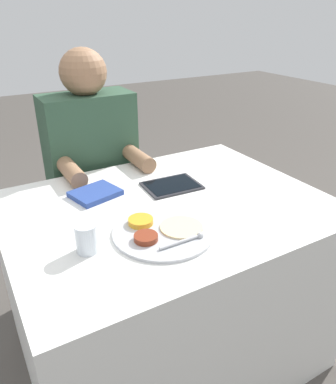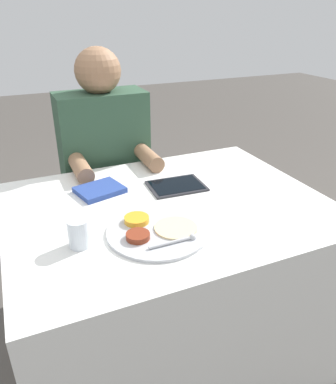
{
  "view_description": "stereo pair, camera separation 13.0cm",
  "coord_description": "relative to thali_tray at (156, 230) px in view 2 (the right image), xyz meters",
  "views": [
    {
      "loc": [
        -0.6,
        -1.03,
        1.37
      ],
      "look_at": [
        -0.01,
        -0.02,
        0.79
      ],
      "focal_mm": 35.0,
      "sensor_mm": 36.0,
      "label": 1
    },
    {
      "loc": [
        -0.48,
        -1.09,
        1.37
      ],
      "look_at": [
        -0.01,
        -0.02,
        0.79
      ],
      "focal_mm": 35.0,
      "sensor_mm": 36.0,
      "label": 2
    }
  ],
  "objects": [
    {
      "name": "drinking_glass",
      "position": [
        -0.23,
        0.02,
        0.04
      ],
      "size": [
        0.06,
        0.06,
        0.09
      ],
      "color": "silver",
      "rests_on": "dining_table"
    },
    {
      "name": "thali_tray",
      "position": [
        0.0,
        0.0,
        0.0
      ],
      "size": [
        0.32,
        0.32,
        0.03
      ],
      "color": "#B7BABF",
      "rests_on": "dining_table"
    },
    {
      "name": "tablet_device",
      "position": [
        0.2,
        0.28,
        -0.0
      ],
      "size": [
        0.22,
        0.17,
        0.01
      ],
      "color": "#28282D",
      "rests_on": "dining_table"
    },
    {
      "name": "ground_plane",
      "position": [
        0.11,
        0.16,
        -0.74
      ],
      "size": [
        12.0,
        12.0,
        0.0
      ],
      "primitive_type": "plane",
      "color": "#4C4742"
    },
    {
      "name": "red_notebook",
      "position": [
        -0.09,
        0.35,
        0.0
      ],
      "size": [
        0.2,
        0.17,
        0.02
      ],
      "color": "silver",
      "rests_on": "dining_table"
    },
    {
      "name": "person_diner",
      "position": [
        0.03,
        0.73,
        -0.16
      ],
      "size": [
        0.4,
        0.41,
        1.22
      ],
      "color": "black",
      "rests_on": "ground_plane"
    },
    {
      "name": "dining_table",
      "position": [
        0.11,
        0.16,
        -0.37
      ],
      "size": [
        1.14,
        0.87,
        0.73
      ],
      "color": "silver",
      "rests_on": "ground_plane"
    }
  ]
}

